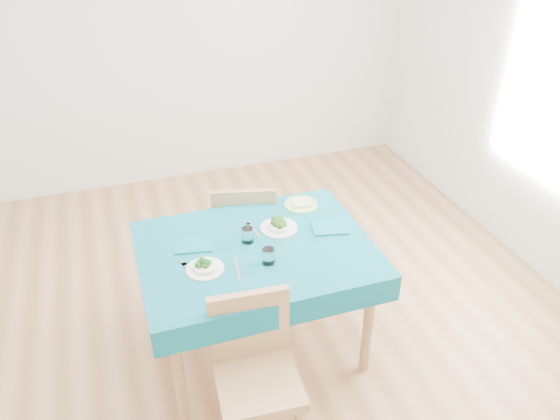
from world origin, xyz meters
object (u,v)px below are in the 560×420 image
object	(u,v)px
chair_near	(258,371)
bowl_near	(205,265)
bowl_far	(279,224)
chair_far	(245,217)
side_plate	(301,205)
table	(257,299)

from	to	relation	value
chair_near	bowl_near	xyz separation A→B (m)	(-0.12, 0.55, 0.28)
chair_near	bowl_far	bearing A→B (deg)	68.90
chair_far	side_plate	world-z (taller)	chair_far
bowl_far	table	bearing A→B (deg)	-142.53
table	chair_far	size ratio (longest dim) A/B	1.24
table	chair_near	size ratio (longest dim) A/B	1.28
chair_near	chair_far	xyz separation A→B (m)	(0.31, 1.34, 0.02)
chair_near	bowl_far	xyz separation A→B (m)	(0.38, 0.80, 0.28)
bowl_near	chair_far	bearing A→B (deg)	61.40
chair_far	side_plate	xyz separation A→B (m)	(0.29, -0.33, 0.24)
chair_near	bowl_near	distance (m)	0.62
bowl_near	side_plate	size ratio (longest dim) A/B	0.96
table	chair_far	world-z (taller)	chair_far
bowl_far	side_plate	size ratio (longest dim) A/B	1.04
chair_far	bowl_far	distance (m)	0.61
bowl_far	chair_far	bearing A→B (deg)	97.38
bowl_far	bowl_near	bearing A→B (deg)	-153.53
bowl_far	side_plate	xyz separation A→B (m)	(0.22, 0.21, -0.03)
chair_far	chair_near	bearing A→B (deg)	91.49
bowl_near	table	bearing A→B (deg)	18.82
bowl_far	side_plate	distance (m)	0.31
chair_near	side_plate	size ratio (longest dim) A/B	4.77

